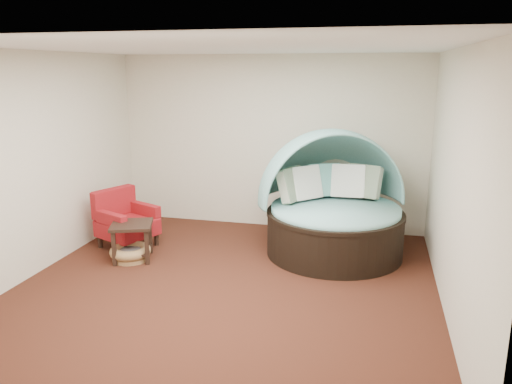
% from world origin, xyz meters
% --- Properties ---
extents(floor, '(5.00, 5.00, 0.00)m').
position_xyz_m(floor, '(0.00, 0.00, 0.00)').
color(floor, '#441F13').
rests_on(floor, ground).
extents(wall_back, '(5.00, 0.00, 5.00)m').
position_xyz_m(wall_back, '(0.00, 2.50, 1.40)').
color(wall_back, beige).
rests_on(wall_back, floor).
extents(wall_front, '(5.00, 0.00, 5.00)m').
position_xyz_m(wall_front, '(0.00, -2.50, 1.40)').
color(wall_front, beige).
rests_on(wall_front, floor).
extents(wall_left, '(0.00, 5.00, 5.00)m').
position_xyz_m(wall_left, '(-2.50, 0.00, 1.40)').
color(wall_left, beige).
rests_on(wall_left, floor).
extents(wall_right, '(0.00, 5.00, 5.00)m').
position_xyz_m(wall_right, '(2.50, 0.00, 1.40)').
color(wall_right, beige).
rests_on(wall_right, floor).
extents(ceiling, '(5.00, 5.00, 0.00)m').
position_xyz_m(ceiling, '(0.00, 0.00, 2.80)').
color(ceiling, white).
rests_on(ceiling, wall_back).
extents(canopy_daybed, '(2.57, 2.54, 1.77)m').
position_xyz_m(canopy_daybed, '(1.13, 1.51, 0.82)').
color(canopy_daybed, black).
rests_on(canopy_daybed, floor).
extents(pet_basket, '(0.61, 0.61, 0.20)m').
position_xyz_m(pet_basket, '(-1.54, 0.50, 0.10)').
color(pet_basket, olive).
rests_on(pet_basket, floor).
extents(red_armchair, '(0.95, 0.95, 0.85)m').
position_xyz_m(red_armchair, '(-1.87, 1.00, 0.39)').
color(red_armchair, black).
rests_on(red_armchair, floor).
extents(side_table, '(0.69, 0.69, 0.52)m').
position_xyz_m(side_table, '(-1.51, 0.53, 0.33)').
color(side_table, black).
rests_on(side_table, floor).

